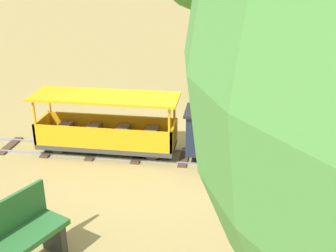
% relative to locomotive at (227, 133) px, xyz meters
% --- Properties ---
extents(ground_plane, '(60.00, 60.00, 0.00)m').
position_rel_locomotive_xyz_m(ground_plane, '(0.00, -0.84, -0.48)').
color(ground_plane, '#A38C51').
extents(track, '(0.68, 6.05, 0.04)m').
position_rel_locomotive_xyz_m(track, '(0.00, -1.04, -0.47)').
color(track, gray).
rests_on(track, ground_plane).
extents(locomotive, '(0.64, 1.45, 0.99)m').
position_rel_locomotive_xyz_m(locomotive, '(0.00, 0.00, 0.00)').
color(locomotive, '#192338').
rests_on(locomotive, ground_plane).
extents(passenger_car, '(0.74, 2.35, 0.97)m').
position_rel_locomotive_xyz_m(passenger_car, '(0.00, -1.94, -0.06)').
color(passenger_car, '#3F3F3F').
rests_on(passenger_car, ground_plane).
extents(conductor_person, '(0.30, 0.30, 1.62)m').
position_rel_locomotive_xyz_m(conductor_person, '(-1.12, -0.32, 0.47)').
color(conductor_person, '#282D47').
rests_on(conductor_person, ground_plane).
extents(park_bench, '(1.35, 0.89, 0.82)m').
position_rel_locomotive_xyz_m(park_bench, '(2.99, -2.11, -0.07)').
color(park_bench, '#2D6B33').
rests_on(park_bench, ground_plane).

